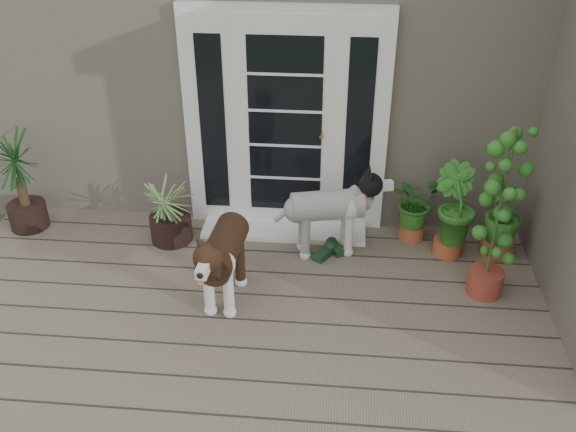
{
  "coord_description": "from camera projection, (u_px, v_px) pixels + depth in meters",
  "views": [
    {
      "loc": [
        0.31,
        -2.77,
        3.45
      ],
      "look_at": [
        -0.1,
        1.75,
        0.7
      ],
      "focal_mm": 38.83,
      "sensor_mm": 36.0,
      "label": 1
    }
  ],
  "objects": [
    {
      "name": "deck",
      "position": [
        285.0,
        389.0,
        4.48
      ],
      "size": [
        6.2,
        4.6,
        0.12
      ],
      "primitive_type": "cube",
      "color": "#6B5B4C",
      "rests_on": "ground"
    },
    {
      "name": "house_main",
      "position": [
        319.0,
        28.0,
        7.33
      ],
      "size": [
        7.4,
        4.0,
        3.1
      ],
      "primitive_type": "cube",
      "color": "#665E54",
      "rests_on": "ground"
    },
    {
      "name": "door_unit",
      "position": [
        286.0,
        123.0,
        5.78
      ],
      "size": [
        1.9,
        0.14,
        2.15
      ],
      "primitive_type": "cube",
      "color": "white",
      "rests_on": "deck"
    },
    {
      "name": "door_step",
      "position": [
        284.0,
        230.0,
        6.16
      ],
      "size": [
        1.6,
        0.4,
        0.05
      ],
      "primitive_type": "cube",
      "color": "white",
      "rests_on": "deck"
    },
    {
      "name": "brindle_dog",
      "position": [
        224.0,
        262.0,
        5.08
      ],
      "size": [
        0.46,
        0.93,
        0.76
      ],
      "primitive_type": null,
      "rotation": [
        0.0,
        0.0,
        3.07
      ],
      "color": "#331F12",
      "rests_on": "deck"
    },
    {
      "name": "white_dog",
      "position": [
        327.0,
        218.0,
        5.69
      ],
      "size": [
        0.94,
        0.57,
        0.73
      ],
      "primitive_type": null,
      "rotation": [
        0.0,
        0.0,
        -1.34
      ],
      "color": "beige",
      "rests_on": "deck"
    },
    {
      "name": "spider_plant",
      "position": [
        169.0,
        208.0,
        5.87
      ],
      "size": [
        0.81,
        0.81,
        0.7
      ],
      "primitive_type": null,
      "rotation": [
        0.0,
        0.0,
        -0.27
      ],
      "color": "#86A163",
      "rests_on": "deck"
    },
    {
      "name": "yucca",
      "position": [
        20.0,
        182.0,
        6.0
      ],
      "size": [
        0.79,
        0.79,
        1.02
      ],
      "primitive_type": null,
      "rotation": [
        0.0,
        0.0,
        -0.14
      ],
      "color": "black",
      "rests_on": "deck"
    },
    {
      "name": "herb_a",
      "position": [
        414.0,
        212.0,
        5.92
      ],
      "size": [
        0.66,
        0.66,
        0.6
      ],
      "primitive_type": "imported",
      "rotation": [
        0.0,
        0.0,
        0.79
      ],
      "color": "#18541C",
      "rests_on": "deck"
    },
    {
      "name": "herb_b",
      "position": [
        451.0,
        223.0,
        5.67
      ],
      "size": [
        0.64,
        0.64,
        0.68
      ],
      "primitive_type": "imported",
      "rotation": [
        0.0,
        0.0,
        2.26
      ],
      "color": "#175317",
      "rests_on": "deck"
    },
    {
      "name": "herb_c",
      "position": [
        501.0,
        226.0,
        5.69
      ],
      "size": [
        0.52,
        0.52,
        0.61
      ],
      "primitive_type": "imported",
      "rotation": [
        0.0,
        0.0,
        4.29
      ],
      "color": "#1A5D1E",
      "rests_on": "deck"
    },
    {
      "name": "sapling",
      "position": [
        499.0,
        213.0,
        4.94
      ],
      "size": [
        0.54,
        0.54,
        1.58
      ],
      "primitive_type": null,
      "rotation": [
        0.0,
        0.0,
        -0.19
      ],
      "color": "#1F4E16",
      "rests_on": "deck"
    },
    {
      "name": "clog_left",
      "position": [
        335.0,
        247.0,
        5.87
      ],
      "size": [
        0.24,
        0.3,
        0.08
      ],
      "primitive_type": null,
      "rotation": [
        0.0,
        0.0,
        0.47
      ],
      "color": "#14331A",
      "rests_on": "deck"
    },
    {
      "name": "clog_right",
      "position": [
        325.0,
        252.0,
        5.79
      ],
      "size": [
        0.28,
        0.33,
        0.09
      ],
      "primitive_type": null,
      "rotation": [
        0.0,
        0.0,
        -0.55
      ],
      "color": "#15351C",
      "rests_on": "deck"
    }
  ]
}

